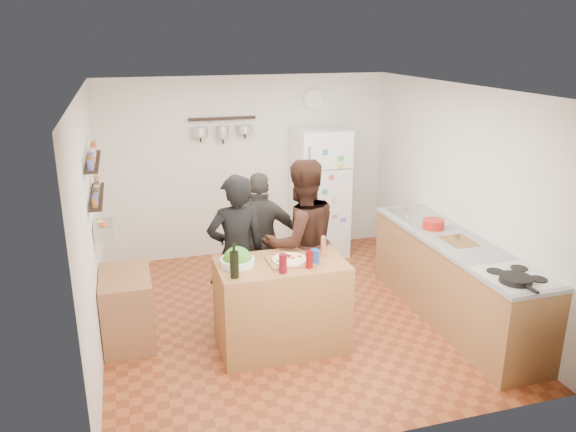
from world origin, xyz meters
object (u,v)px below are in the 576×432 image
object	(u,v)px
person_left	(237,253)
red_bowl	(433,224)
salt_canister	(315,257)
person_center	(301,242)
person_back	(261,240)
prep_island	(281,305)
side_table	(127,308)
salad_bowl	(237,262)
pepper_mill	(323,248)
skillet	(516,279)
fridge	(320,192)
wine_bottle	(234,265)
counter_run	(454,281)
wall_clock	(313,100)

from	to	relation	value
person_left	red_bowl	distance (m)	2.26
salt_canister	person_center	distance (m)	0.61
person_back	person_center	bearing A→B (deg)	134.42
prep_island	side_table	xyz separation A→B (m)	(-1.47, 0.54, -0.09)
red_bowl	salad_bowl	bearing A→B (deg)	-170.35
pepper_mill	skillet	xyz separation A→B (m)	(1.42, -1.10, -0.05)
salad_bowl	salt_canister	bearing A→B (deg)	-13.28
fridge	prep_island	bearing A→B (deg)	-117.69
pepper_mill	person_center	world-z (taller)	person_center
wine_bottle	counter_run	xyz separation A→B (m)	(2.47, 0.24, -0.58)
person_back	counter_run	bearing A→B (deg)	166.22
person_left	red_bowl	bearing A→B (deg)	174.16
counter_run	person_center	bearing A→B (deg)	163.73
fridge	wall_clock	world-z (taller)	wall_clock
prep_island	person_back	distance (m)	1.06
skillet	wall_clock	distance (m)	3.94
prep_island	skillet	bearing A→B (deg)	-29.33
pepper_mill	side_table	size ratio (longest dim) A/B	0.21
person_center	counter_run	bearing A→B (deg)	155.22
red_bowl	side_table	bearing A→B (deg)	178.42
person_left	fridge	size ratio (longest dim) A/B	0.94
salad_bowl	salt_canister	distance (m)	0.74
counter_run	wine_bottle	bearing A→B (deg)	-174.51
prep_island	person_left	bearing A→B (deg)	122.82
prep_island	person_back	bearing A→B (deg)	87.34
salad_bowl	skillet	xyz separation A→B (m)	(2.29, -1.10, 0.00)
salt_canister	skillet	size ratio (longest dim) A/B	0.49
red_bowl	prep_island	bearing A→B (deg)	-166.86
person_left	salad_bowl	bearing A→B (deg)	75.81
salad_bowl	person_left	world-z (taller)	person_left
prep_island	person_center	world-z (taller)	person_center
prep_island	pepper_mill	bearing A→B (deg)	6.34
person_left	counter_run	world-z (taller)	person_left
person_left	prep_island	bearing A→B (deg)	118.83
wine_bottle	prep_island	bearing A→B (deg)	23.75
salt_canister	side_table	bearing A→B (deg)	159.56
person_left	fridge	xyz separation A→B (m)	(1.55, 1.80, 0.06)
person_center	skillet	size ratio (longest dim) A/B	6.32
person_back	pepper_mill	bearing A→B (deg)	126.36
salad_bowl	red_bowl	size ratio (longest dim) A/B	1.35
person_back	fridge	xyz separation A→B (m)	(1.17, 1.31, 0.12)
prep_island	wine_bottle	size ratio (longest dim) A/B	5.07
salt_canister	skillet	world-z (taller)	salt_canister
prep_island	wine_bottle	xyz separation A→B (m)	(-0.50, -0.22, 0.58)
salt_canister	side_table	size ratio (longest dim) A/B	0.18
salad_bowl	person_back	distance (m)	1.07
pepper_mill	skillet	bearing A→B (deg)	-37.81
pepper_mill	skillet	world-z (taller)	pepper_mill
wine_bottle	skillet	bearing A→B (deg)	-19.30
red_bowl	wall_clock	bearing A→B (deg)	107.65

